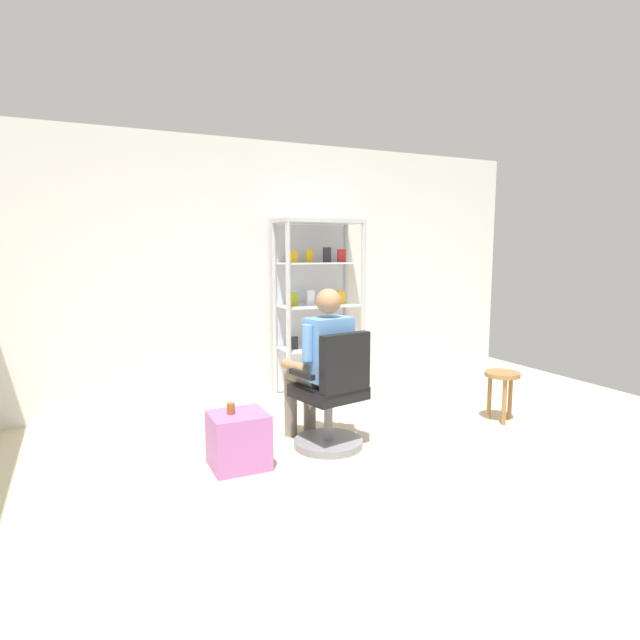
% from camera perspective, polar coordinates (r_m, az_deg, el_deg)
% --- Properties ---
extents(ground_plane, '(7.20, 7.20, 0.00)m').
position_cam_1_polar(ground_plane, '(3.41, 13.73, -20.46)').
color(ground_plane, '#C6B793').
extents(back_wall, '(6.00, 0.10, 2.70)m').
position_cam_1_polar(back_wall, '(5.66, -5.10, 5.20)').
color(back_wall, silver).
rests_on(back_wall, ground).
extents(display_cabinet_main, '(0.90, 0.45, 1.90)m').
position_cam_1_polar(display_cabinet_main, '(5.62, -0.39, 1.24)').
color(display_cabinet_main, '#B7B7BC').
rests_on(display_cabinet_main, ground).
extents(office_chair, '(0.61, 0.57, 0.96)m').
position_cam_1_polar(office_chair, '(4.23, 1.38, -8.80)').
color(office_chair, slate).
rests_on(office_chair, ground).
extents(seated_shopkeeper, '(0.54, 0.61, 1.29)m').
position_cam_1_polar(seated_shopkeeper, '(4.28, 0.04, -4.20)').
color(seated_shopkeeper, slate).
rests_on(seated_shopkeeper, ground).
extents(storage_crate, '(0.41, 0.37, 0.41)m').
position_cam_1_polar(storage_crate, '(4.00, -8.84, -12.76)').
color(storage_crate, '#9E599E').
rests_on(storage_crate, ground).
extents(tea_glass, '(0.06, 0.06, 0.08)m').
position_cam_1_polar(tea_glass, '(3.91, -9.67, -9.45)').
color(tea_glass, brown).
rests_on(tea_glass, storage_crate).
extents(wooden_stool, '(0.32, 0.32, 0.47)m').
position_cam_1_polar(wooden_stool, '(5.18, 19.16, -6.42)').
color(wooden_stool, olive).
rests_on(wooden_stool, ground).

